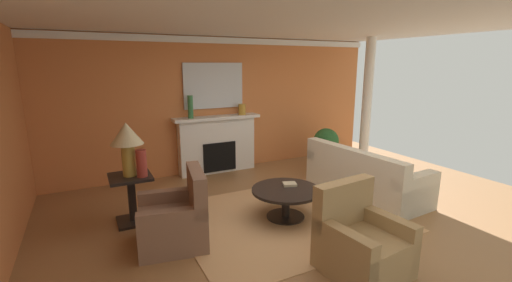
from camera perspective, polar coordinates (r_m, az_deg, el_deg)
The scene contains 19 objects.
ground_plane at distance 5.05m, azimuth 6.25°, elevation -13.32°, with size 8.87×8.87×0.00m, color olive.
wall_fireplace at distance 7.18m, azimuth -6.28°, elevation 6.05°, with size 7.42×0.12×2.76m, color #CC723D.
ceiling_panel at distance 4.82m, azimuth 5.04°, elevation 19.60°, with size 7.42×6.28×0.06m, color white.
crown_moulding at distance 7.07m, azimuth -6.31°, elevation 16.50°, with size 7.42×0.08×0.12m, color white.
area_rug at distance 5.15m, azimuth 4.98°, elevation -12.66°, with size 3.03×2.53×0.01m, color tan.
fireplace at distance 7.08m, azimuth -6.54°, elevation -0.79°, with size 1.80×0.35×1.18m.
mantel_mirror at distance 7.01m, azimuth -7.15°, elevation 9.23°, with size 1.26×0.04×0.91m, color silver.
sofa at distance 6.16m, azimuth 17.66°, elevation -5.97°, with size 1.03×2.15×0.85m.
armchair_near_window at distance 4.45m, azimuth -13.40°, elevation -12.95°, with size 0.93×0.93×0.95m.
armchair_facing_fireplace at distance 4.00m, azimuth 17.23°, elevation -16.33°, with size 0.87×0.87×0.95m.
coffee_table at distance 5.01m, azimuth 5.05°, elevation -9.26°, with size 1.00×1.00×0.45m.
side_table at distance 5.15m, azimuth -20.20°, elevation -8.64°, with size 0.56×0.56×0.70m.
table_lamp at distance 4.92m, azimuth -20.94°, elevation 0.34°, with size 0.44×0.44×0.75m.
vase_on_side_table at distance 4.90m, azimuth -18.73°, elevation -3.57°, with size 0.14×0.14×0.38m, color #9E3328.
vase_mantel_right at distance 7.11m, azimuth -2.38°, elevation 5.36°, with size 0.15×0.15×0.22m, color #B7892D.
vase_mantel_left at distance 6.72m, azimuth -10.99°, elevation 5.65°, with size 0.10×0.10×0.45m, color #33703D.
book_red_cover at distance 5.12m, azimuth 5.68°, elevation -7.24°, with size 0.20×0.16×0.04m, color tan.
potted_plant at distance 7.69m, azimuth 11.70°, elevation -0.42°, with size 0.56×0.56×0.83m.
column_white at distance 7.58m, azimuth 18.16°, elevation 5.85°, with size 0.20×0.20×2.76m, color white.
Camera 1 is at (-2.52, -3.77, 2.22)m, focal length 23.74 mm.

